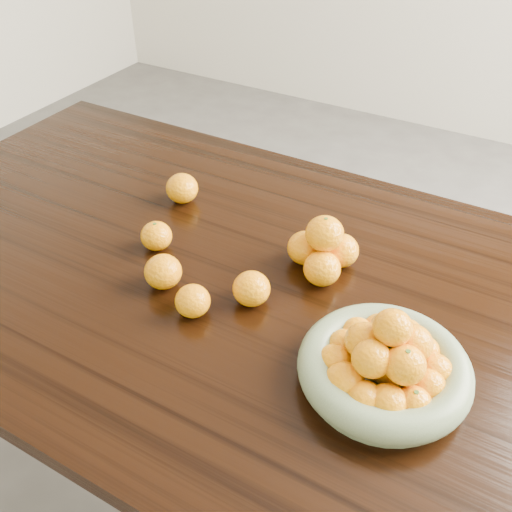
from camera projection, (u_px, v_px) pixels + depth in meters
The scene contains 9 objects.
ground at pixel (274, 489), 1.60m from camera, with size 5.00×5.00×0.00m, color #605D5A.
dining_table at pixel (280, 321), 1.19m from camera, with size 2.00×1.00×0.75m.
fruit_bowl at pixel (385, 365), 0.93m from camera, with size 0.29×0.29×0.15m.
orange_pyramid at pixel (323, 250), 1.16m from camera, with size 0.14×0.15×0.13m.
loose_orange_0 at pixel (156, 236), 1.22m from camera, with size 0.07×0.07×0.06m, color orange.
loose_orange_1 at pixel (163, 272), 1.12m from camera, with size 0.07×0.07×0.07m, color orange.
loose_orange_2 at pixel (193, 301), 1.06m from camera, with size 0.07×0.07×0.06m, color orange.
loose_orange_3 at pixel (182, 188), 1.37m from camera, with size 0.08×0.08×0.07m, color orange.
loose_orange_4 at pixel (251, 289), 1.09m from camera, with size 0.07×0.07×0.07m, color orange.
Camera 1 is at (0.38, -0.76, 1.51)m, focal length 40.00 mm.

